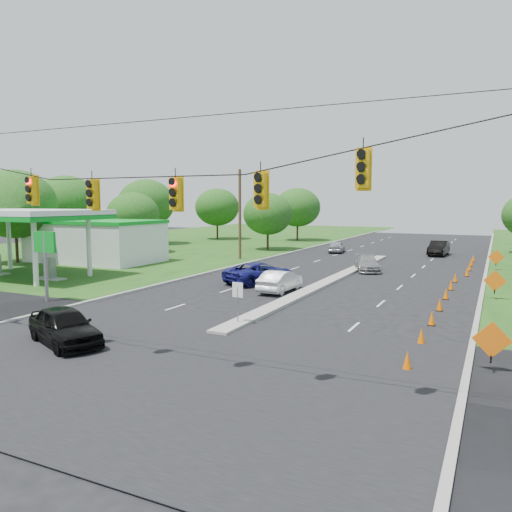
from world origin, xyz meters
The scene contains 37 objects.
ground centered at (0.00, 0.00, 0.00)m, with size 160.00×160.00×0.00m, color black.
grass_left centered at (-30.00, 20.00, 0.00)m, with size 40.00×160.00×0.06m, color #1E4714.
cross_street centered at (0.00, 0.00, 0.00)m, with size 160.00×14.00×0.02m, color black.
curb_left centered at (-10.10, 30.00, 0.00)m, with size 0.25×110.00×0.16m, color gray.
curb_right centered at (10.10, 30.00, 0.00)m, with size 0.25×110.00×0.16m, color gray.
median centered at (0.00, 21.00, 0.00)m, with size 1.00×34.00×0.18m, color gray.
median_sign centered at (0.00, 6.00, 1.46)m, with size 0.55×0.06×2.05m.
signal_span centered at (-0.05, -1.00, 4.97)m, with size 25.60×0.32×9.00m.
utility_pole_far_left centered at (-12.50, 30.00, 4.50)m, with size 0.28×0.28×9.00m, color #422D1C.
gas_station centered at (-23.64, 20.24, 2.58)m, with size 18.40×19.70×5.20m.
cone_0 centered at (8.21, 3.00, 0.35)m, with size 0.32×0.32×0.70m, color #F26000.
cone_1 centered at (8.21, 6.50, 0.35)m, with size 0.32×0.32×0.70m, color #F26000.
cone_2 centered at (8.21, 10.00, 0.35)m, with size 0.32×0.32×0.70m, color #F26000.
cone_3 centered at (8.21, 13.50, 0.35)m, with size 0.32×0.32×0.70m, color #F26000.
cone_4 centered at (8.21, 17.00, 0.35)m, with size 0.32×0.32×0.70m, color #F26000.
cone_5 centered at (8.21, 20.50, 0.35)m, with size 0.32×0.32×0.70m, color #F26000.
cone_6 centered at (8.21, 24.00, 0.35)m, with size 0.32×0.32×0.70m, color #F26000.
cone_7 centered at (8.81, 27.50, 0.35)m, with size 0.32×0.32×0.70m, color #F26000.
cone_8 centered at (8.81, 31.00, 0.35)m, with size 0.32×0.32×0.70m, color #F26000.
cone_9 centered at (8.81, 34.50, 0.35)m, with size 0.32×0.32×0.70m, color #F26000.
cone_10 centered at (8.81, 38.00, 0.35)m, with size 0.32×0.32×0.70m, color #F26000.
work_sign_0 centered at (10.80, 4.00, 1.09)m, with size 1.27×0.58×1.37m.
work_sign_1 centered at (10.80, 18.00, 1.09)m, with size 1.27×0.58×1.37m.
work_sign_2 centered at (10.80, 32.00, 1.09)m, with size 1.27×0.58×1.37m.
tree_1 centered at (-30.00, 18.00, 5.58)m, with size 7.56×7.56×8.82m.
tree_2 centered at (-26.00, 30.00, 4.34)m, with size 5.88×5.88×6.86m.
tree_3 centered at (-32.00, 40.00, 5.58)m, with size 7.56×7.56×8.82m.
tree_4 centered at (-28.00, 52.00, 4.96)m, with size 6.72×6.72×7.84m.
tree_5 centered at (-14.00, 40.00, 4.34)m, with size 5.88×5.88×6.86m.
tree_6 centered at (-16.00, 55.00, 4.96)m, with size 6.72×6.72×7.84m.
tree_14 centered at (-34.00, 28.00, 5.58)m, with size 7.56×7.56×8.82m.
black_sedan centered at (-4.85, 0.14, 0.77)m, with size 1.82×4.53×1.54m, color black.
white_sedan centered at (-1.69, 15.01, 0.70)m, with size 1.48×4.24×1.40m, color beige.
blue_pickup centered at (-4.36, 17.54, 0.76)m, with size 2.51×5.44×1.51m, color navy.
silver_car_far centered at (1.12, 27.01, 0.65)m, with size 1.83×4.49×1.30m, color gray.
silver_car_oncoming centered at (-5.68, 40.78, 0.67)m, with size 1.58×3.94×1.34m, color gray.
dark_car_receding centered at (5.15, 42.59, 0.80)m, with size 1.69×4.84×1.60m, color black.
Camera 1 is at (10.80, -14.28, 5.80)m, focal length 35.00 mm.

